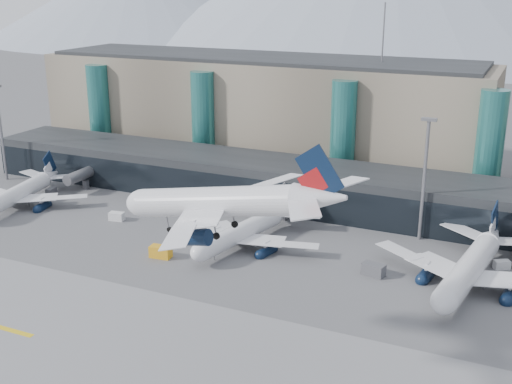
# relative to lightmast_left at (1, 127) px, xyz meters

# --- Properties ---
(ground) EXTENTS (900.00, 900.00, 0.00)m
(ground) POSITION_rel_lightmast_left_xyz_m (80.00, -45.00, -14.42)
(ground) COLOR #515154
(ground) RESTS_ON ground
(runway_strip) EXTENTS (400.00, 40.00, 0.04)m
(runway_strip) POSITION_rel_lightmast_left_xyz_m (80.00, -60.00, -14.40)
(runway_strip) COLOR slate
(runway_strip) RESTS_ON ground
(runway_markings) EXTENTS (128.00, 1.00, 0.02)m
(runway_markings) POSITION_rel_lightmast_left_xyz_m (80.00, -60.00, -14.37)
(runway_markings) COLOR gold
(runway_markings) RESTS_ON ground
(concourse) EXTENTS (170.00, 27.00, 10.00)m
(concourse) POSITION_rel_lightmast_left_xyz_m (79.98, 12.73, -9.45)
(concourse) COLOR black
(concourse) RESTS_ON ground
(terminal_main) EXTENTS (130.00, 30.00, 31.00)m
(terminal_main) POSITION_rel_lightmast_left_xyz_m (55.00, 45.00, 1.03)
(terminal_main) COLOR gray
(terminal_main) RESTS_ON ground
(teal_towers) EXTENTS (116.40, 19.40, 46.00)m
(teal_towers) POSITION_rel_lightmast_left_xyz_m (65.01, 29.01, -0.41)
(teal_towers) COLOR #276D6A
(teal_towers) RESTS_ON ground
(lightmast_left) EXTENTS (3.00, 1.20, 25.60)m
(lightmast_left) POSITION_rel_lightmast_left_xyz_m (0.00, 0.00, 0.00)
(lightmast_left) COLOR slate
(lightmast_left) RESTS_ON ground
(lightmast_mid) EXTENTS (3.00, 1.20, 25.60)m
(lightmast_mid) POSITION_rel_lightmast_left_xyz_m (110.00, 3.00, 0.00)
(lightmast_mid) COLOR slate
(lightmast_mid) RESTS_ON ground
(hero_jet) EXTENTS (33.03, 33.63, 10.85)m
(hero_jet) POSITION_rel_lightmast_left_xyz_m (96.39, -55.74, 11.26)
(hero_jet) COLOR silver
(hero_jet) RESTS_ON ground
(jet_parked_left) EXTENTS (33.85, 34.42, 11.10)m
(jet_parked_left) POSITION_rel_lightmast_left_xyz_m (18.53, -12.63, -10.22)
(jet_parked_left) COLOR silver
(jet_parked_left) RESTS_ON ground
(jet_parked_mid) EXTENTS (33.21, 34.01, 10.94)m
(jet_parked_mid) POSITION_rel_lightmast_left_xyz_m (78.60, -12.65, -10.28)
(jet_parked_mid) COLOR silver
(jet_parked_mid) RESTS_ON ground
(jet_parked_right) EXTENTS (38.48, 38.62, 12.52)m
(jet_parked_right) POSITION_rel_lightmast_left_xyz_m (122.36, -12.44, -9.68)
(jet_parked_right) COLOR silver
(jet_parked_right) RESTS_ON ground
(veh_a) EXTENTS (3.52, 2.31, 1.85)m
(veh_a) POSITION_rel_lightmast_left_xyz_m (45.97, -13.70, -13.49)
(veh_a) COLOR silver
(veh_a) RESTS_ON ground
(veh_c) EXTENTS (4.46, 3.02, 2.26)m
(veh_c) POSITION_rel_lightmast_left_xyz_m (105.65, -17.95, -13.29)
(veh_c) COLOR #4A4A4F
(veh_c) RESTS_ON ground
(veh_d) EXTENTS (3.25, 2.74, 1.64)m
(veh_d) POSITION_rel_lightmast_left_xyz_m (126.79, -5.31, -13.60)
(veh_d) COLOR silver
(veh_d) RESTS_ON ground
(veh_f) EXTENTS (1.98, 3.16, 1.66)m
(veh_f) POSITION_rel_lightmast_left_xyz_m (19.97, -5.29, -13.59)
(veh_f) COLOR #4A4A4F
(veh_f) RESTS_ON ground
(veh_g) EXTENTS (2.44, 2.59, 1.32)m
(veh_g) POSITION_rel_lightmast_left_xyz_m (112.43, -8.47, -13.76)
(veh_g) COLOR silver
(veh_g) RESTS_ON ground
(veh_h) EXTENTS (4.33, 2.56, 2.29)m
(veh_h) POSITION_rel_lightmast_left_xyz_m (65.95, -27.00, -13.27)
(veh_h) COLOR orange
(veh_h) RESTS_ON ground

